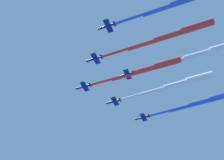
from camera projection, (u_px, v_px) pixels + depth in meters
jet_lead at (146, 69)px, 169.20m from camera, size 56.17×27.71×4.27m
jet_port_inner at (170, 35)px, 156.29m from camera, size 62.90×29.52×4.33m
jet_starboard_inner at (177, 84)px, 174.94m from camera, size 58.24×27.96×4.23m
jet_port_mid at (199, 54)px, 163.80m from camera, size 61.69×30.11×4.29m
jet_port_outer at (201, 102)px, 179.70m from camera, size 55.22×26.14×4.30m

